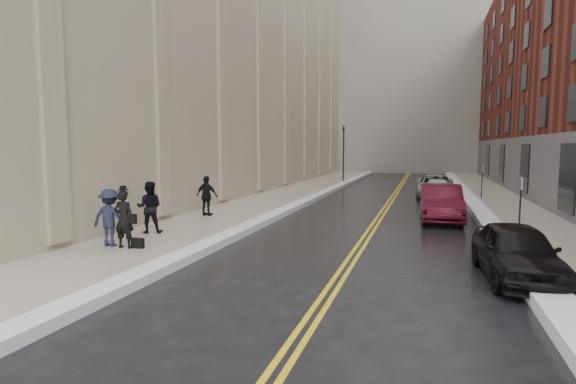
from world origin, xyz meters
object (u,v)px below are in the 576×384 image
Objects in this scene: car_black at (517,252)px; pedestrian_b at (110,218)px; pedestrian_c at (207,196)px; pedestrian_main at (124,219)px; car_maroon at (441,203)px; pedestrian_a at (149,207)px; car_silver_far at (436,186)px; car_silver_near at (438,188)px.

pedestrian_b is (-11.97, -0.34, 0.36)m from car_black.
pedestrian_c is at bearing 147.56° from car_black.
pedestrian_b is at bearing -14.44° from pedestrian_main.
car_black is 2.26× the size of pedestrian_main.
pedestrian_a reaches higher than car_maroon.
car_silver_far is at bearing 90.36° from car_black.
pedestrian_b is (0.11, -2.32, -0.03)m from pedestrian_a.
car_black is 0.95× the size of car_silver_near.
pedestrian_a reaches higher than car_silver_near.
pedestrian_c is (0.12, 4.36, -0.03)m from pedestrian_a.
car_black is at bearing 176.78° from pedestrian_b.
pedestrian_main is 2.56m from pedestrian_a.
car_silver_far is 2.80× the size of pedestrian_a.
pedestrian_main is 0.65m from pedestrian_b.
pedestrian_a is (-10.52, -7.10, 0.30)m from car_maroon.
car_black is 0.85× the size of car_maroon.
car_maroon is 2.66× the size of pedestrian_c.
pedestrian_main is at bearing 163.97° from pedestrian_b.
pedestrian_c reaches higher than pedestrian_b.
pedestrian_c is at bearing -167.07° from car_maroon.
pedestrian_c is (0.01, 6.68, 0.00)m from pedestrian_b.
car_black is at bearing 146.94° from pedestrian_a.
pedestrian_b is at bearing 95.28° from pedestrian_c.
car_silver_far is 21.85m from pedestrian_b.
car_silver_near is 2.37× the size of pedestrian_main.
pedestrian_a is 4.36m from pedestrian_c.
car_silver_far is 2.90× the size of pedestrian_c.
car_black is at bearing -82.09° from car_maroon.
pedestrian_c reaches higher than car_black.
pedestrian_c is at bearing -94.93° from pedestrian_b.
car_silver_near is at bearing -123.84° from pedestrian_b.
car_silver_far is 2.90× the size of pedestrian_main.
car_silver_near is at bearing -69.78° from car_silver_far.
pedestrian_b reaches higher than car_maroon.
pedestrian_a reaches higher than car_silver_far.
car_maroon is 0.92× the size of car_silver_far.
car_black is at bearing -89.31° from car_silver_near.
car_black is 9.22m from car_maroon.
pedestrian_c reaches higher than car_silver_near.
car_black is 18.96m from car_silver_far.
car_silver_far is at bearing -119.94° from pedestrian_main.
pedestrian_c is (-0.62, 6.81, 0.00)m from pedestrian_main.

